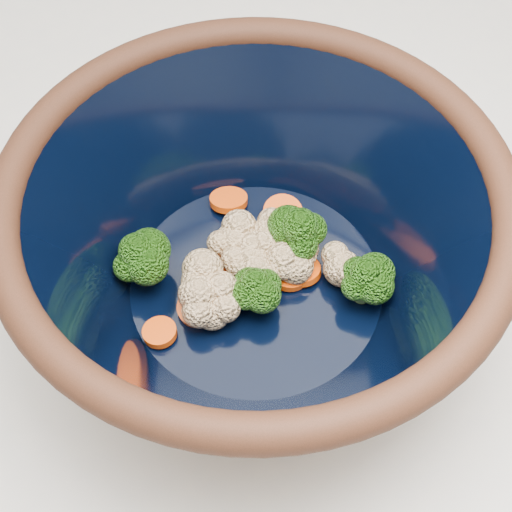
{
  "coord_description": "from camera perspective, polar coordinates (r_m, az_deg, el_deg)",
  "views": [
    {
      "loc": [
        -0.22,
        -0.33,
        1.4
      ],
      "look_at": [
        -0.05,
        -0.08,
        0.97
      ],
      "focal_mm": 50.0,
      "sensor_mm": 36.0,
      "label": 1
    }
  ],
  "objects": [
    {
      "name": "ground",
      "position": [
        1.46,
        -0.21,
        -19.2
      ],
      "size": [
        3.0,
        3.0,
        0.0
      ],
      "primitive_type": "plane",
      "color": "#9E7A54",
      "rests_on": "ground"
    },
    {
      "name": "counter",
      "position": [
        1.03,
        -0.29,
        -12.41
      ],
      "size": [
        1.2,
        1.2,
        0.9
      ],
      "primitive_type": "cube",
      "color": "white",
      "rests_on": "ground"
    },
    {
      "name": "mixing_bowl",
      "position": [
        0.51,
        -0.0,
        0.96
      ],
      "size": [
        0.44,
        0.44,
        0.16
      ],
      "rotation": [
        0.0,
        0.0,
        -0.36
      ],
      "color": "black",
      "rests_on": "counter"
    },
    {
      "name": "vegetable_pile",
      "position": [
        0.54,
        -0.08,
        -0.51
      ],
      "size": [
        0.18,
        0.17,
        0.06
      ],
      "color": "#608442",
      "rests_on": "mixing_bowl"
    }
  ]
}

